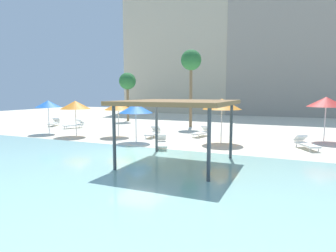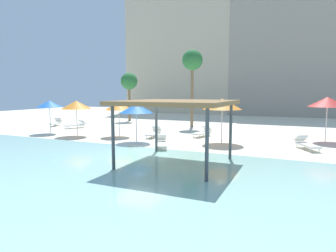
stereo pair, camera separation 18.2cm
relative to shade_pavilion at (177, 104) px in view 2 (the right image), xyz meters
The scene contains 19 objects.
ground_plane 4.09m from the shade_pavilion, 153.61° to the left, with size 80.00×80.00×0.00m, color beige.
lagoon_water 5.47m from the shade_pavilion, 125.08° to the right, with size 44.00×13.50×0.04m, color #99D1C6.
shade_pavilion is the anchor object (origin of this frame).
beach_umbrella_orange_0 6.34m from the shade_pavilion, 85.19° to the left, with size 2.48×2.48×2.85m.
beach_umbrella_blue_1 6.50m from the shade_pavilion, 136.33° to the left, with size 2.21×2.21×2.52m.
beach_umbrella_blue_2 14.09m from the shade_pavilion, 158.19° to the left, with size 1.95×1.95×2.62m.
beach_umbrella_red_3 11.79m from the shade_pavilion, 55.45° to the left, with size 2.40×2.40×2.96m.
beach_umbrella_orange_4 9.43m from the shade_pavilion, 139.29° to the left, with size 2.07×2.07×2.53m.
beach_umbrella_orange_5 11.32m from the shade_pavilion, 153.72° to the left, with size 2.21×2.21×2.63m.
lounge_chair_0 8.52m from the shade_pavilion, 123.98° to the left, with size 0.80×1.95×0.74m.
lounge_chair_1 8.66m from the shade_pavilion, 49.08° to the left, with size 1.41×1.96×0.74m.
lounge_chair_3 16.36m from the shade_pavilion, 147.17° to the left, with size 1.29×1.98×0.74m.
lounge_chair_4 8.99m from the shade_pavilion, 99.29° to the left, with size 1.03×1.98×0.74m.
lounge_chair_5 4.54m from the shade_pavilion, 125.53° to the left, with size 1.39×1.96×0.74m.
lounge_chair_6 19.23m from the shade_pavilion, 150.71° to the left, with size 1.33×1.97×0.74m.
palm_tree_0 14.85m from the shade_pavilion, 106.64° to the left, with size 1.90×1.90×7.19m.
palm_tree_1 20.82m from the shade_pavilion, 127.47° to the left, with size 1.90×1.90×5.48m.
hotel_block_0 37.50m from the shade_pavilion, 105.49° to the left, with size 23.30×11.16×20.39m, color beige.
hotel_block_1 37.05m from the shade_pavilion, 77.79° to the left, with size 23.82×11.27×21.25m, color #9E9384.
Camera 2 is at (7.56, -13.06, 3.22)m, focal length 30.65 mm.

